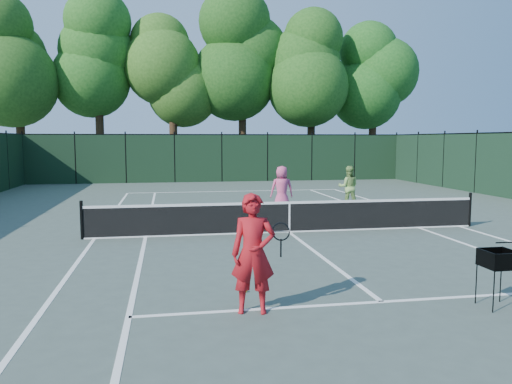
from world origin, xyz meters
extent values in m
plane|color=#414F46|center=(0.00, 0.00, 0.00)|extent=(90.00, 90.00, 0.00)
cube|color=white|center=(-5.49, 0.00, 0.00)|extent=(0.10, 23.77, 0.01)
cube|color=white|center=(5.49, 0.00, 0.00)|extent=(0.10, 23.77, 0.01)
cube|color=white|center=(-4.12, 0.00, 0.00)|extent=(0.10, 23.77, 0.01)
cube|color=white|center=(4.12, 0.00, 0.00)|extent=(0.10, 23.77, 0.01)
cube|color=white|center=(0.00, 11.88, 0.00)|extent=(10.97, 0.10, 0.01)
cube|color=white|center=(0.00, -6.40, 0.00)|extent=(8.23, 0.10, 0.01)
cube|color=white|center=(0.00, 6.40, 0.00)|extent=(8.23, 0.10, 0.01)
cube|color=white|center=(0.00, 0.00, 0.00)|extent=(0.10, 12.80, 0.01)
cube|color=black|center=(0.00, 0.00, 0.46)|extent=(11.60, 0.03, 0.85)
cube|color=white|center=(0.00, 0.00, 0.88)|extent=(11.60, 0.05, 0.07)
cube|color=white|center=(0.00, 0.00, 0.02)|extent=(11.60, 0.05, 0.04)
cube|color=white|center=(0.00, 0.00, 0.46)|extent=(0.05, 0.04, 0.91)
cylinder|color=black|center=(-5.80, 0.00, 0.53)|extent=(0.09, 0.09, 1.06)
cylinder|color=black|center=(5.80, 0.00, 0.53)|extent=(0.09, 0.09, 1.06)
cube|color=black|center=(0.00, 18.00, 1.50)|extent=(24.00, 0.05, 3.00)
cylinder|color=black|center=(-13.00, 21.50, 2.25)|extent=(0.56, 0.56, 4.50)
ellipsoid|color=#1A4112|center=(-13.00, 21.50, 8.18)|extent=(6.40, 6.40, 9.92)
cylinder|color=black|center=(-8.00, 22.00, 2.40)|extent=(0.56, 0.56, 4.80)
ellipsoid|color=#194D16|center=(-8.00, 22.00, 8.71)|extent=(6.80, 6.80, 10.54)
cylinder|color=black|center=(-3.00, 21.80, 2.15)|extent=(0.56, 0.56, 4.30)
ellipsoid|color=#244F16|center=(-3.00, 21.80, 7.75)|extent=(6.00, 6.00, 9.30)
cylinder|color=black|center=(2.00, 22.30, 2.50)|extent=(0.56, 0.56, 5.00)
ellipsoid|color=#164112|center=(2.00, 22.30, 9.03)|extent=(7.00, 7.00, 10.85)
cylinder|color=black|center=(7.00, 21.60, 2.30)|extent=(0.56, 0.56, 4.60)
ellipsoid|color=#184513|center=(7.00, 21.60, 8.16)|extent=(6.20, 6.20, 9.61)
cylinder|color=black|center=(12.00, 22.10, 2.20)|extent=(0.56, 0.56, 4.40)
ellipsoid|color=#144915|center=(12.00, 22.10, 7.74)|extent=(5.80, 5.80, 8.99)
imported|color=#A31219|center=(-2.20, -6.51, 0.94)|extent=(0.75, 0.56, 1.88)
cylinder|color=black|center=(-1.69, -6.24, 0.95)|extent=(0.03, 0.03, 0.30)
torus|color=black|center=(-1.69, -6.24, 1.22)|extent=(0.30, 0.10, 0.30)
imported|color=#CA4778|center=(0.69, 3.96, 0.87)|extent=(0.89, 0.61, 1.74)
imported|color=#82AE57|center=(3.58, 4.71, 0.84)|extent=(0.95, 0.82, 1.67)
cylinder|color=black|center=(1.50, -7.19, 0.33)|extent=(0.02, 0.02, 0.66)
cylinder|color=black|center=(1.50, -6.74, 0.33)|extent=(0.02, 0.02, 0.66)
cylinder|color=black|center=(1.95, -6.74, 0.33)|extent=(0.02, 0.02, 0.66)
cube|color=black|center=(1.73, -6.96, 0.80)|extent=(0.50, 0.50, 0.28)
sphere|color=yellow|center=(1.73, -6.96, 0.72)|extent=(0.07, 0.07, 0.07)
sphere|color=yellow|center=(1.73, -6.96, 0.72)|extent=(0.07, 0.07, 0.07)
sphere|color=yellow|center=(1.73, -6.96, 0.72)|extent=(0.07, 0.07, 0.07)
sphere|color=yellow|center=(1.73, -6.96, 0.72)|extent=(0.07, 0.07, 0.07)
sphere|color=yellow|center=(1.73, -6.96, 0.72)|extent=(0.07, 0.07, 0.07)
sphere|color=yellow|center=(1.73, -6.96, 0.72)|extent=(0.07, 0.07, 0.07)
sphere|color=yellow|center=(1.73, -6.96, 0.72)|extent=(0.07, 0.07, 0.07)
sphere|color=yellow|center=(1.73, -6.96, 0.72)|extent=(0.07, 0.07, 0.07)
sphere|color=yellow|center=(1.73, -6.96, 0.72)|extent=(0.07, 0.07, 0.07)
sphere|color=yellow|center=(1.73, -6.96, 0.72)|extent=(0.07, 0.07, 0.07)
sphere|color=yellow|center=(1.73, -6.96, 0.72)|extent=(0.07, 0.07, 0.07)
sphere|color=yellow|center=(1.73, -6.96, 0.72)|extent=(0.07, 0.07, 0.07)
sphere|color=yellow|center=(1.73, -6.96, 0.72)|extent=(0.07, 0.07, 0.07)
sphere|color=yellow|center=(1.73, -6.96, 0.72)|extent=(0.07, 0.07, 0.07)
sphere|color=yellow|center=(1.73, -6.96, 0.72)|extent=(0.07, 0.07, 0.07)
sphere|color=yellow|center=(1.73, -6.96, 0.72)|extent=(0.07, 0.07, 0.07)
sphere|color=yellow|center=(1.73, -6.96, 0.72)|extent=(0.07, 0.07, 0.07)
sphere|color=#D4E42E|center=(-2.16, -5.48, 0.03)|extent=(0.07, 0.07, 0.07)
camera|label=1|loc=(-3.50, -14.00, 2.70)|focal=35.00mm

